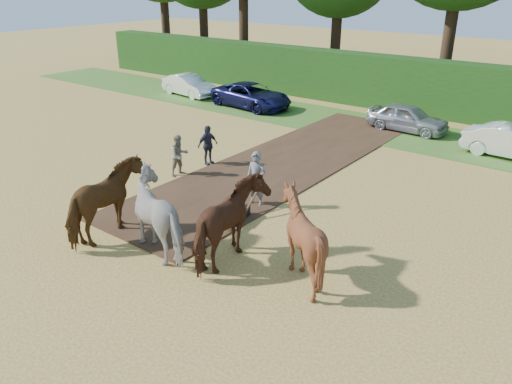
{
  "coord_description": "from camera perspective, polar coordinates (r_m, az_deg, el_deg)",
  "views": [
    {
      "loc": [
        12.54,
        -9.4,
        7.21
      ],
      "look_at": [
        4.37,
        1.22,
        1.4
      ],
      "focal_mm": 35.0,
      "sensor_mm": 36.0,
      "label": 1
    }
  ],
  "objects": [
    {
      "name": "plough_team",
      "position": [
        13.74,
        -6.44,
        -2.95
      ],
      "size": [
        7.66,
        6.19,
        2.29
      ],
      "color": "brown",
      "rests_on": "ground"
    },
    {
      "name": "grass_verge",
      "position": [
        27.51,
        9.14,
        7.99
      ],
      "size": [
        50.0,
        5.0,
        0.03
      ],
      "primitive_type": "cube",
      "color": "#38601E",
      "rests_on": "ground"
    },
    {
      "name": "spectator_far",
      "position": [
        20.66,
        -5.54,
        5.35
      ],
      "size": [
        0.58,
        1.03,
        1.66
      ],
      "primitive_type": "imported",
      "rotation": [
        0.0,
        0.0,
        1.38
      ],
      "color": "#262732",
      "rests_on": "ground"
    },
    {
      "name": "earth_strip",
      "position": [
        21.03,
        3.41,
        3.44
      ],
      "size": [
        4.5,
        17.0,
        0.05
      ],
      "primitive_type": "cube",
      "color": "#472D1C",
      "rests_on": "ground"
    },
    {
      "name": "ground",
      "position": [
        17.25,
        -14.13,
        -2.02
      ],
      "size": [
        120.0,
        120.0,
        0.0
      ],
      "primitive_type": "plane",
      "color": "gold",
      "rests_on": "ground"
    },
    {
      "name": "parked_cars",
      "position": [
        26.5,
        12.9,
        8.61
      ],
      "size": [
        29.7,
        3.47,
        1.42
      ],
      "color": "white",
      "rests_on": "ground"
    },
    {
      "name": "hedgerow",
      "position": [
        31.12,
        13.44,
        12.26
      ],
      "size": [
        46.0,
        1.6,
        3.0
      ],
      "primitive_type": "cube",
      "color": "#14380F",
      "rests_on": "ground"
    },
    {
      "name": "spectator_near",
      "position": [
        19.66,
        -8.74,
        4.18
      ],
      "size": [
        0.79,
        0.91,
        1.62
      ],
      "primitive_type": "imported",
      "rotation": [
        0.0,
        0.0,
        1.33
      ],
      "color": "#AEA689",
      "rests_on": "ground"
    }
  ]
}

